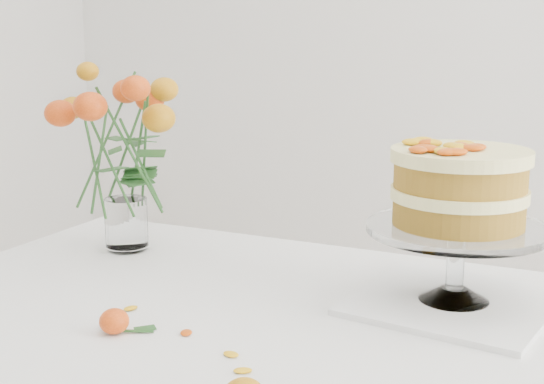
% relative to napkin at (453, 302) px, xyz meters
% --- Properties ---
extents(table, '(1.43, 0.93, 0.76)m').
position_rel_napkin_xyz_m(table, '(-0.22, -0.20, -0.09)').
color(table, tan).
rests_on(table, ground).
extents(napkin, '(0.35, 0.35, 0.01)m').
position_rel_napkin_xyz_m(napkin, '(0.00, 0.00, 0.00)').
color(napkin, white).
rests_on(napkin, table).
extents(cake_stand, '(0.30, 0.30, 0.27)m').
position_rel_napkin_xyz_m(cake_stand, '(-0.00, -0.00, 0.19)').
color(cake_stand, silver).
rests_on(cake_stand, napkin).
extents(rose_vase, '(0.30, 0.30, 0.45)m').
position_rel_napkin_xyz_m(rose_vase, '(-0.70, 0.04, 0.26)').
color(rose_vase, silver).
rests_on(rose_vase, table).
extents(loose_rose_far, '(0.08, 0.05, 0.04)m').
position_rel_napkin_xyz_m(loose_rose_far, '(-0.45, -0.35, 0.01)').
color(loose_rose_far, '#C23A09').
rests_on(loose_rose_far, table).
extents(stray_petal_a, '(0.03, 0.02, 0.00)m').
position_rel_napkin_xyz_m(stray_petal_a, '(-0.34, -0.30, -0.00)').
color(stray_petal_a, '#FFB710').
rests_on(stray_petal_a, table).
extents(stray_petal_b, '(0.03, 0.02, 0.00)m').
position_rel_napkin_xyz_m(stray_petal_b, '(-0.24, -0.34, -0.00)').
color(stray_petal_b, '#FFB710').
rests_on(stray_petal_b, table).
extents(stray_petal_c, '(0.03, 0.02, 0.00)m').
position_rel_napkin_xyz_m(stray_petal_c, '(-0.20, -0.38, -0.00)').
color(stray_petal_c, '#FFB710').
rests_on(stray_petal_c, table).
extents(stray_petal_d, '(0.03, 0.02, 0.00)m').
position_rel_napkin_xyz_m(stray_petal_d, '(-0.48, -0.25, -0.00)').
color(stray_petal_d, '#FFB710').
rests_on(stray_petal_d, table).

